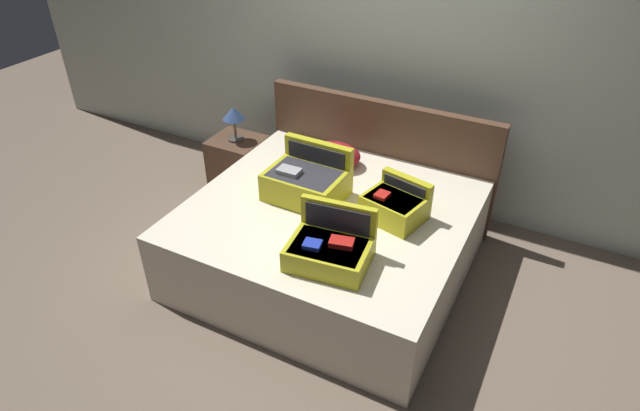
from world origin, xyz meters
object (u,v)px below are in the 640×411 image
object	(u,v)px
bed	(328,239)
table_lamp	(234,115)
hard_case_large	(307,181)
hard_case_small	(395,205)
hard_case_medium	(330,249)
pillow_near_headboard	(334,155)
nightstand	(239,165)

from	to	relation	value
bed	table_lamp	xyz separation A→B (m)	(-1.23, 0.63, 0.46)
hard_case_large	hard_case_small	world-z (taller)	hard_case_large
bed	hard_case_medium	bearing A→B (deg)	-62.52
pillow_near_headboard	hard_case_large	bearing A→B (deg)	-86.28
hard_case_large	hard_case_small	bearing A→B (deg)	4.38
hard_case_medium	hard_case_small	xyz separation A→B (m)	(0.18, 0.60, 0.01)
bed	pillow_near_headboard	xyz separation A→B (m)	(-0.24, 0.57, 0.36)
hard_case_small	pillow_near_headboard	size ratio (longest dim) A/B	1.05
hard_case_medium	nightstand	distance (m)	1.91
bed	pillow_near_headboard	bearing A→B (deg)	112.98
hard_case_small	hard_case_medium	bearing A→B (deg)	-93.13
hard_case_large	hard_case_medium	bearing A→B (deg)	-49.12
hard_case_medium	nightstand	world-z (taller)	hard_case_medium
pillow_near_headboard	nightstand	bearing A→B (deg)	176.36
bed	nightstand	bearing A→B (deg)	152.82
hard_case_large	pillow_near_headboard	bearing A→B (deg)	94.92
hard_case_small	nightstand	distance (m)	1.80
hard_case_medium	pillow_near_headboard	distance (m)	1.19
hard_case_large	table_lamp	distance (m)	1.17
hard_case_large	nightstand	distance (m)	1.24
table_lamp	hard_case_large	bearing A→B (deg)	-29.19
nightstand	table_lamp	world-z (taller)	table_lamp
hard_case_large	hard_case_small	size ratio (longest dim) A/B	1.22
hard_case_medium	pillow_near_headboard	bearing A→B (deg)	108.09
hard_case_medium	bed	bearing A→B (deg)	110.42
hard_case_medium	pillow_near_headboard	world-z (taller)	hard_case_medium
pillow_near_headboard	table_lamp	distance (m)	0.99
hard_case_small	table_lamp	size ratio (longest dim) A/B	1.44
hard_case_small	nightstand	world-z (taller)	hard_case_small
hard_case_large	hard_case_medium	xyz separation A→B (m)	(0.47, -0.57, -0.03)
hard_case_small	pillow_near_headboard	xyz separation A→B (m)	(-0.68, 0.47, -0.02)
bed	hard_case_small	distance (m)	0.59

